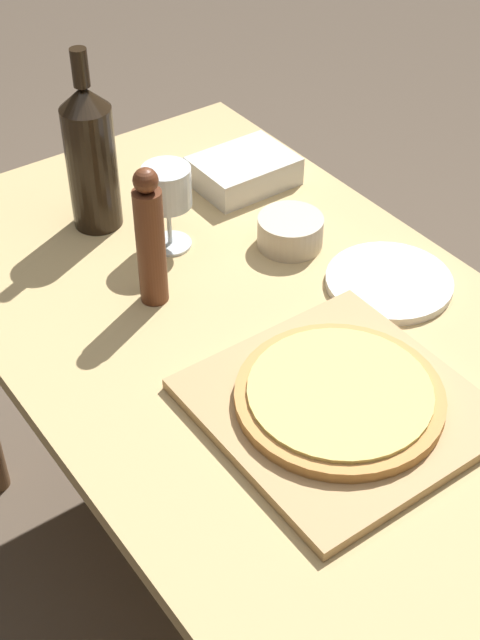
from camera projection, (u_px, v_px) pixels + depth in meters
ground_plane at (259, 601)px, 1.87m from camera, size 12.00×12.00×0.00m
dining_table at (265, 381)px, 1.45m from camera, size 0.75×1.34×0.75m
cutting_board at (339, 406)px, 1.24m from camera, size 0.35×0.36×0.02m
pizza at (340, 396)px, 1.23m from camera, size 0.29×0.29×0.02m
wine_bottle at (91, 156)px, 1.51m from camera, size 0.09×0.09×0.33m
pepper_mill at (150, 240)px, 1.36m from camera, size 0.05×0.05×0.24m
wine_glass at (168, 190)px, 1.48m from camera, size 0.08×0.08×0.15m
small_bowl at (290, 231)px, 1.53m from camera, size 0.11×0.11×0.05m
dinner_plate at (389, 282)px, 1.46m from camera, size 0.21×0.21×0.01m
food_container at (244, 171)px, 1.68m from camera, size 0.18×0.14×0.05m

